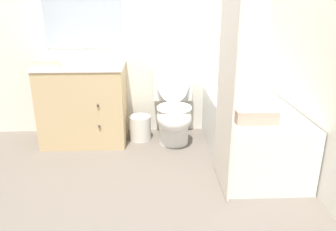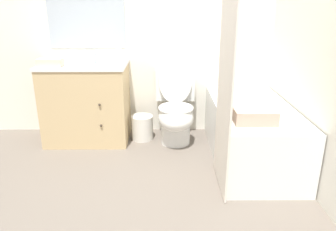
{
  "view_description": "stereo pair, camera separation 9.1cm",
  "coord_description": "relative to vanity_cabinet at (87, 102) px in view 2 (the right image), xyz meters",
  "views": [
    {
      "loc": [
        -0.03,
        -1.9,
        1.44
      ],
      "look_at": [
        0.08,
        0.76,
        0.5
      ],
      "focal_mm": 35.0,
      "sensor_mm": 36.0,
      "label": 1
    },
    {
      "loc": [
        0.06,
        -1.9,
        1.44
      ],
      "look_at": [
        0.08,
        0.76,
        0.5
      ],
      "focal_mm": 35.0,
      "sensor_mm": 36.0,
      "label": 2
    }
  ],
  "objects": [
    {
      "name": "hand_towel_folded",
      "position": [
        -0.28,
        -0.17,
        0.45
      ],
      "size": [
        0.23,
        0.13,
        0.08
      ],
      "color": "beige",
      "rests_on": "vanity_cabinet"
    },
    {
      "name": "shower_curtain",
      "position": [
        1.28,
        -0.94,
        0.51
      ],
      "size": [
        0.01,
        0.58,
        1.86
      ],
      "color": "silver",
      "rests_on": "ground_plane"
    },
    {
      "name": "wall_right",
      "position": [
        2.01,
        -0.57,
        0.82
      ],
      "size": [
        0.05,
        2.69,
        2.5
      ],
      "color": "white",
      "rests_on": "ground_plane"
    },
    {
      "name": "soap_dispenser",
      "position": [
        0.36,
        0.05,
        0.49
      ],
      "size": [
        0.05,
        0.05,
        0.19
      ],
      "color": "white",
      "rests_on": "vanity_cabinet"
    },
    {
      "name": "sink_faucet",
      "position": [
        -0.0,
        0.18,
        0.44
      ],
      "size": [
        0.14,
        0.12,
        0.12
      ],
      "color": "silver",
      "rests_on": "vanity_cabinet"
    },
    {
      "name": "bathtub",
      "position": [
        1.63,
        -0.45,
        -0.16
      ],
      "size": [
        0.69,
        1.46,
        0.53
      ],
      "color": "white",
      "rests_on": "ground_plane"
    },
    {
      "name": "ground_plane",
      "position": [
        0.78,
        -1.41,
        -0.43
      ],
      "size": [
        14.0,
        14.0,
        0.0
      ],
      "primitive_type": "plane",
      "color": "#6B6056"
    },
    {
      "name": "bath_towel_folded",
      "position": [
        1.53,
        -0.92,
        0.16
      ],
      "size": [
        0.33,
        0.18,
        0.11
      ],
      "color": "tan",
      "rests_on": "bathtub"
    },
    {
      "name": "tissue_box",
      "position": [
        0.05,
        0.02,
        0.46
      ],
      "size": [
        0.14,
        0.12,
        0.12
      ],
      "color": "silver",
      "rests_on": "vanity_cabinet"
    },
    {
      "name": "wastebasket",
      "position": [
        0.58,
        0.0,
        -0.29
      ],
      "size": [
        0.23,
        0.23,
        0.26
      ],
      "color": "silver",
      "rests_on": "ground_plane"
    },
    {
      "name": "vanity_cabinet",
      "position": [
        0.0,
        0.0,
        0.0
      ],
      "size": [
        0.87,
        0.59,
        0.84
      ],
      "color": "tan",
      "rests_on": "ground_plane"
    },
    {
      "name": "wall_back",
      "position": [
        0.77,
        0.3,
        0.82
      ],
      "size": [
        8.0,
        0.06,
        2.5
      ],
      "color": "white",
      "rests_on": "ground_plane"
    },
    {
      "name": "toilet",
      "position": [
        0.94,
        -0.06,
        -0.08
      ],
      "size": [
        0.42,
        0.66,
        0.85
      ],
      "color": "white",
      "rests_on": "ground_plane"
    }
  ]
}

